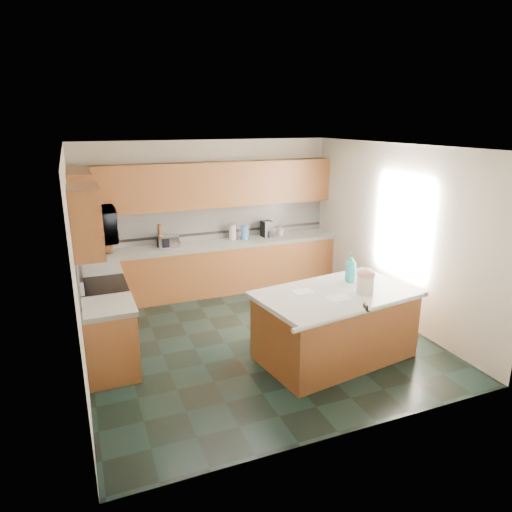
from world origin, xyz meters
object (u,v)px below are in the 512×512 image
soap_bottle_island (351,268)px  treat_jar (365,285)px  island_base (335,327)px  island_top (337,294)px  knife_block (109,246)px  toaster_oven (169,241)px  coffee_maker (267,229)px

soap_bottle_island → treat_jar: bearing=-87.1°
island_base → soap_bottle_island: (0.37, 0.27, 0.69)m
island_top → treat_jar: treat_jar is taller
treat_jar → soap_bottle_island: (0.07, 0.44, 0.09)m
treat_jar → soap_bottle_island: soap_bottle_island is taller
knife_block → toaster_oven: (1.00, 0.00, -0.01)m
island_top → knife_block: size_ratio=9.13×
treat_jar → coffee_maker: 3.15m
soap_bottle_island → knife_block: soap_bottle_island is taller
treat_jar → coffee_maker: bearing=83.8°
treat_jar → toaster_oven: bearing=114.4°
treat_jar → knife_block: (-2.84, 3.12, -0.00)m
soap_bottle_island → coffee_maker: size_ratio=1.31×
knife_block → coffee_maker: (2.84, 0.03, 0.04)m
island_base → treat_jar: (0.31, -0.17, 0.60)m
island_top → island_base: bearing=171.3°
island_top → soap_bottle_island: bearing=27.1°
island_top → toaster_oven: toaster_oven is taller
island_base → island_top: island_top is taller
island_base → treat_jar: size_ratio=8.60×
knife_block → toaster_oven: bearing=19.1°
knife_block → toaster_oven: 1.00m
coffee_maker → treat_jar: bearing=-97.6°
island_base → knife_block: (-2.54, 2.95, 0.60)m
treat_jar → island_base: bearing=145.2°
knife_block → coffee_maker: 2.84m
soap_bottle_island → island_base: bearing=-132.3°
island_base → treat_jar: 0.69m
soap_bottle_island → toaster_oven: (-1.91, 2.68, -0.10)m
island_base → coffee_maker: (0.30, 2.98, 0.64)m
island_base → toaster_oven: 3.38m
coffee_maker → soap_bottle_island: bearing=-96.1°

